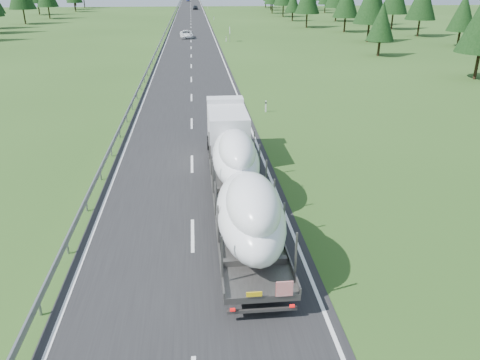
{
  "coord_description": "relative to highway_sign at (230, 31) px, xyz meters",
  "views": [
    {
      "loc": [
        0.36,
        -9.74,
        10.82
      ],
      "look_at": [
        2.35,
        10.71,
        1.94
      ],
      "focal_mm": 35.0,
      "sensor_mm": 36.0,
      "label": 1
    }
  ],
  "objects": [
    {
      "name": "road_surface",
      "position": [
        -7.2,
        20.0,
        -1.8
      ],
      "size": [
        10.0,
        400.0,
        0.02
      ],
      "primitive_type": "cube",
      "color": "black",
      "rests_on": "ground"
    },
    {
      "name": "guardrail",
      "position": [
        -12.5,
        19.94,
        -1.21
      ],
      "size": [
        0.1,
        400.0,
        0.76
      ],
      "color": "slate",
      "rests_on": "ground"
    },
    {
      "name": "marker_posts",
      "position": [
        -0.7,
        75.0,
        -1.27
      ],
      "size": [
        0.13,
        350.08,
        1.0
      ],
      "color": "silver",
      "rests_on": "ground"
    },
    {
      "name": "highway_sign",
      "position": [
        0.0,
        0.0,
        0.0
      ],
      "size": [
        0.08,
        0.9,
        2.6
      ],
      "color": "slate",
      "rests_on": "ground"
    },
    {
      "name": "boat_truck",
      "position": [
        -4.85,
        -68.47,
        0.35
      ],
      "size": [
        2.65,
        18.75,
        4.07
      ],
      "color": "silver",
      "rests_on": "ground"
    },
    {
      "name": "distant_van",
      "position": [
        -8.05,
        6.37,
        -1.09
      ],
      "size": [
        2.7,
        5.34,
        1.45
      ],
      "primitive_type": "imported",
      "rotation": [
        0.0,
        0.0,
        0.06
      ],
      "color": "white",
      "rests_on": "ground"
    },
    {
      "name": "distant_car_dark",
      "position": [
        -5.42,
        97.88,
        -1.03
      ],
      "size": [
        1.85,
        4.56,
        1.55
      ],
      "primitive_type": "imported",
      "rotation": [
        0.0,
        0.0,
        -0.01
      ],
      "color": "black",
      "rests_on": "ground"
    },
    {
      "name": "distant_car_blue",
      "position": [
        -8.58,
        167.69,
        -1.09
      ],
      "size": [
        1.8,
        4.43,
        1.43
      ],
      "primitive_type": "imported",
      "rotation": [
        0.0,
        0.0,
        -0.07
      ],
      "color": "#181D45",
      "rests_on": "ground"
    }
  ]
}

